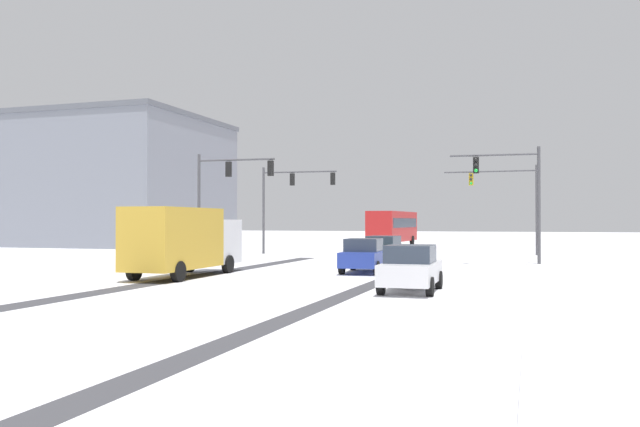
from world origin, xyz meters
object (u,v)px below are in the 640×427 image
(car_dark_green_lead, at_px, (384,250))
(office_building_far_left_block, at_px, (89,183))
(traffic_signal_near_right, at_px, (515,186))
(traffic_signal_near_left, at_px, (225,185))
(car_blue_second, at_px, (364,255))
(car_white_third, at_px, (411,268))
(box_truck_delivery, at_px, (184,239))
(traffic_signal_far_left, at_px, (289,192))
(traffic_signal_far_right, at_px, (510,193))
(bus_oncoming, at_px, (393,226))

(car_dark_green_lead, relative_size, office_building_far_left_block, 0.16)
(traffic_signal_near_right, distance_m, car_dark_green_lead, 7.95)
(traffic_signal_near_left, xyz_separation_m, traffic_signal_near_right, (16.63, 1.84, -0.25))
(traffic_signal_near_right, height_order, car_blue_second, traffic_signal_near_right)
(traffic_signal_near_right, height_order, office_building_far_left_block, office_building_far_left_block)
(car_white_third, bearing_deg, box_truck_delivery, 164.09)
(traffic_signal_far_left, height_order, car_dark_green_lead, traffic_signal_far_left)
(traffic_signal_near_left, xyz_separation_m, office_building_far_left_block, (-26.46, 21.79, 1.89))
(traffic_signal_near_right, height_order, box_truck_delivery, traffic_signal_near_right)
(car_dark_green_lead, bearing_deg, car_white_third, -73.84)
(car_blue_second, height_order, box_truck_delivery, box_truck_delivery)
(traffic_signal_far_right, height_order, office_building_far_left_block, office_building_far_left_block)
(traffic_signal_near_left, xyz_separation_m, bus_oncoming, (4.61, 27.52, -2.60))
(bus_oncoming, bearing_deg, traffic_signal_far_left, -103.89)
(box_truck_delivery, bearing_deg, bus_oncoming, 87.43)
(traffic_signal_far_right, height_order, car_white_third, traffic_signal_far_right)
(traffic_signal_near_left, relative_size, car_dark_green_lead, 1.56)
(box_truck_delivery, bearing_deg, car_white_third, -15.91)
(office_building_far_left_block, bearing_deg, traffic_signal_near_left, -39.47)
(traffic_signal_near_right, bearing_deg, car_white_third, -101.99)
(traffic_signal_near_left, height_order, car_dark_green_lead, traffic_signal_near_left)
(traffic_signal_far_right, bearing_deg, bus_oncoming, 130.04)
(car_dark_green_lead, xyz_separation_m, office_building_far_left_block, (-36.09, 21.25, 5.66))
(box_truck_delivery, relative_size, office_building_far_left_block, 0.29)
(traffic_signal_far_left, xyz_separation_m, car_dark_green_lead, (9.34, -9.50, -3.81))
(traffic_signal_far_left, bearing_deg, box_truck_delivery, -82.43)
(traffic_signal_far_right, distance_m, office_building_far_left_block, 43.26)
(traffic_signal_near_right, height_order, car_dark_green_lead, traffic_signal_near_right)
(traffic_signal_near_left, distance_m, bus_oncoming, 28.03)
(traffic_signal_near_left, bearing_deg, car_white_third, -43.57)
(traffic_signal_far_left, height_order, traffic_signal_near_left, same)
(traffic_signal_far_left, distance_m, office_building_far_left_block, 29.28)
(car_white_third, distance_m, office_building_far_left_block, 53.20)
(traffic_signal_far_right, bearing_deg, car_blue_second, -107.66)
(traffic_signal_far_left, bearing_deg, office_building_far_left_block, 156.30)
(traffic_signal_far_left, distance_m, traffic_signal_near_right, 18.29)
(traffic_signal_far_right, xyz_separation_m, traffic_signal_near_right, (0.60, -12.09, -0.12))
(traffic_signal_far_left, xyz_separation_m, traffic_signal_far_right, (15.74, 3.89, -0.16))
(traffic_signal_far_left, height_order, bus_oncoming, traffic_signal_far_left)
(traffic_signal_near_right, xyz_separation_m, car_blue_second, (-6.70, -7.07, -3.53))
(bus_oncoming, bearing_deg, traffic_signal_near_left, -99.52)
(traffic_signal_near_left, height_order, box_truck_delivery, traffic_signal_near_left)
(traffic_signal_near_right, bearing_deg, office_building_far_left_block, 155.16)
(car_blue_second, xyz_separation_m, office_building_far_left_block, (-36.39, 27.02, 5.66))
(traffic_signal_far_right, relative_size, bus_oncoming, 0.60)
(traffic_signal_far_left, distance_m, traffic_signal_near_left, 10.05)
(traffic_signal_far_right, relative_size, box_truck_delivery, 0.90)
(traffic_signal_near_right, xyz_separation_m, box_truck_delivery, (-13.70, -11.68, -2.71))
(office_building_far_left_block, bearing_deg, box_truck_delivery, -47.10)
(traffic_signal_far_left, distance_m, box_truck_delivery, 20.28)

